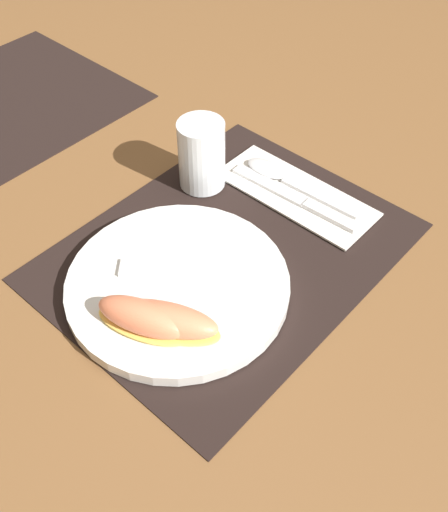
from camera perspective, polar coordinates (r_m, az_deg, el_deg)
name	(u,v)px	position (r m, az deg, el deg)	size (l,w,h in m)	color
ground_plane	(227,252)	(0.78, 0.27, 0.40)	(3.00, 3.00, 0.00)	brown
placemat	(227,251)	(0.78, 0.27, 0.50)	(0.45, 0.35, 0.00)	black
plate	(177,284)	(0.73, -4.47, -2.72)	(0.27, 0.27, 0.02)	white
juice_glass	(202,158)	(0.85, -2.13, 9.29)	(0.07, 0.07, 0.10)	silver
napkin	(297,194)	(0.86, 6.96, 5.85)	(0.09, 0.23, 0.00)	white
knife	(296,198)	(0.85, 6.92, 5.46)	(0.03, 0.21, 0.01)	silver
spoon	(280,176)	(0.88, 5.37, 7.61)	(0.04, 0.19, 0.01)	silver
fork	(182,269)	(0.73, -4.04, -1.24)	(0.13, 0.15, 0.00)	silver
citrus_wedge_0	(142,318)	(0.67, -7.79, -5.91)	(0.08, 0.12, 0.04)	#F7C656
citrus_wedge_1	(165,320)	(0.67, -5.65, -6.11)	(0.10, 0.14, 0.03)	#F7C656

